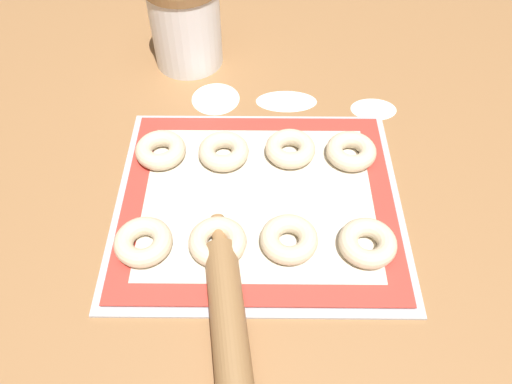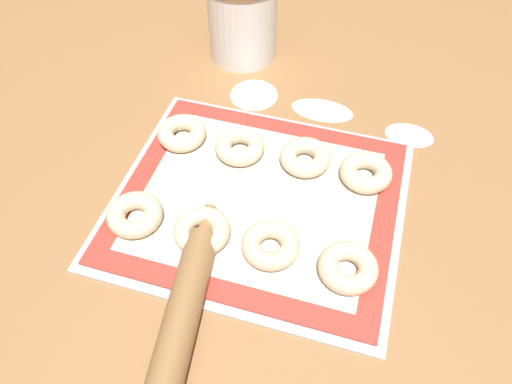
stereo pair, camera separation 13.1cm
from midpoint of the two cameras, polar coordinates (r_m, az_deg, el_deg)
ground_plane at (r=0.74m, az=-4.78°, el=-2.55°), size 2.80×2.80×0.00m
baking_tray at (r=0.75m, az=-5.00°, el=-1.55°), size 0.43×0.38×0.01m
baking_mat at (r=0.74m, az=-5.03°, el=-1.29°), size 0.40×0.35×0.00m
bagel_front_far_left at (r=0.71m, az=-18.04°, el=-6.06°), size 0.08×0.08×0.03m
bagel_front_mid_left at (r=0.68m, az=-9.92°, el=-6.25°), size 0.08×0.08×0.03m
bagel_front_mid_right at (r=0.68m, az=-1.72°, el=-6.07°), size 0.08×0.08×0.03m
bagel_front_far_right at (r=0.68m, az=7.33°, el=-6.44°), size 0.08×0.08×0.03m
bagel_back_far_left at (r=0.81m, az=-15.45°, el=4.18°), size 0.08×0.08×0.03m
bagel_back_mid_left at (r=0.79m, az=-8.48°, el=4.14°), size 0.08×0.08×0.03m
bagel_back_mid_right at (r=0.79m, az=-0.80°, el=4.49°), size 0.08×0.08×0.03m
bagel_back_far_right at (r=0.79m, az=6.21°, el=4.17°), size 0.08×0.08×0.03m
flour_canister at (r=0.98m, az=-12.07°, el=18.13°), size 0.13×0.13×0.16m
rolling_pin at (r=0.60m, az=-9.18°, el=-20.86°), size 0.09×0.45×0.04m
flour_patch_near at (r=0.90m, az=9.30°, el=9.00°), size 0.08×0.06×0.00m
flour_patch_far at (r=0.92m, az=-8.77°, el=10.19°), size 0.09×0.09×0.00m
flour_patch_side at (r=0.91m, az=-0.66°, el=10.01°), size 0.11×0.06×0.00m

